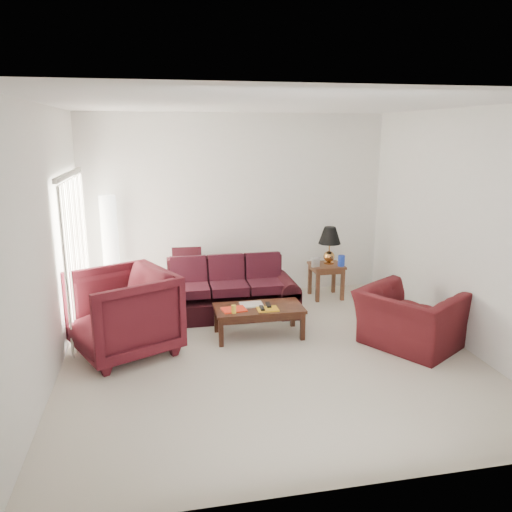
% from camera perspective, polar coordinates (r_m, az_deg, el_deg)
% --- Properties ---
extents(floor, '(5.00, 5.00, 0.00)m').
position_cam_1_polar(floor, '(6.38, 1.52, -11.03)').
color(floor, beige).
rests_on(floor, ground).
extents(blinds, '(0.10, 2.00, 2.16)m').
position_cam_1_polar(blinds, '(7.21, -19.96, 0.17)').
color(blinds, silver).
rests_on(blinds, ground).
extents(sofa, '(2.14, 1.10, 0.84)m').
position_cam_1_polar(sofa, '(7.48, -3.21, -3.75)').
color(sofa, black).
rests_on(sofa, ground).
extents(throw_pillow, '(0.47, 0.25, 0.48)m').
position_cam_1_polar(throw_pillow, '(7.97, -7.89, -0.63)').
color(throw_pillow, black).
rests_on(throw_pillow, sofa).
extents(end_table, '(0.56, 0.56, 0.57)m').
position_cam_1_polar(end_table, '(8.41, 7.99, -2.81)').
color(end_table, '#4E291B').
rests_on(end_table, ground).
extents(table_lamp, '(0.45, 0.45, 0.62)m').
position_cam_1_polar(table_lamp, '(8.32, 8.39, 1.21)').
color(table_lamp, '#C3823D').
rests_on(table_lamp, end_table).
extents(clock, '(0.14, 0.09, 0.13)m').
position_cam_1_polar(clock, '(8.14, 6.83, -0.78)').
color(clock, silver).
rests_on(clock, end_table).
extents(blue_canister, '(0.14, 0.14, 0.18)m').
position_cam_1_polar(blue_canister, '(8.25, 9.73, -0.54)').
color(blue_canister, '#1C3BBC').
rests_on(blue_canister, end_table).
extents(picture_frame, '(0.18, 0.19, 0.05)m').
position_cam_1_polar(picture_frame, '(8.41, 6.76, -0.26)').
color(picture_frame, silver).
rests_on(picture_frame, end_table).
extents(floor_lamp, '(0.38, 0.38, 1.79)m').
position_cam_1_polar(floor_lamp, '(8.07, -16.26, 0.53)').
color(floor_lamp, silver).
rests_on(floor_lamp, ground).
extents(armchair_left, '(1.54, 1.52, 1.06)m').
position_cam_1_polar(armchair_left, '(6.40, -15.00, -6.32)').
color(armchair_left, '#450F17').
rests_on(armchair_left, ground).
extents(armchair_right, '(1.46, 1.51, 0.75)m').
position_cam_1_polar(armchair_right, '(6.72, 17.09, -6.91)').
color(armchair_right, '#410F13').
rests_on(armchair_right, ground).
extents(coffee_table, '(1.27, 0.78, 0.42)m').
position_cam_1_polar(coffee_table, '(6.80, 0.31, -7.48)').
color(coffee_table, black).
rests_on(coffee_table, ground).
extents(magazine_red, '(0.34, 0.27, 0.02)m').
position_cam_1_polar(magazine_red, '(6.61, -2.53, -6.13)').
color(magazine_red, red).
rests_on(magazine_red, coffee_table).
extents(magazine_white, '(0.31, 0.23, 0.02)m').
position_cam_1_polar(magazine_white, '(6.79, -0.53, -5.56)').
color(magazine_white, beige).
rests_on(magazine_white, coffee_table).
extents(magazine_orange, '(0.28, 0.21, 0.02)m').
position_cam_1_polar(magazine_orange, '(6.63, 1.33, -6.09)').
color(magazine_orange, gold).
rests_on(magazine_orange, coffee_table).
extents(remote_a, '(0.06, 0.17, 0.02)m').
position_cam_1_polar(remote_a, '(6.61, 0.69, -5.96)').
color(remote_a, black).
rests_on(remote_a, coffee_table).
extents(remote_b, '(0.07, 0.19, 0.02)m').
position_cam_1_polar(remote_b, '(6.72, 1.42, -5.59)').
color(remote_b, black).
rests_on(remote_b, coffee_table).
extents(yellow_glass, '(0.08, 0.08, 0.11)m').
position_cam_1_polar(yellow_glass, '(6.49, -2.57, -6.09)').
color(yellow_glass, yellow).
rests_on(yellow_glass, coffee_table).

